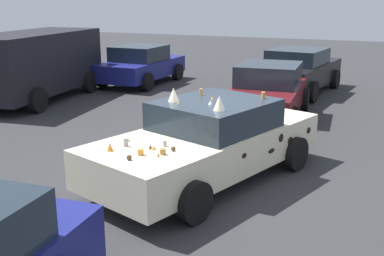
{
  "coord_description": "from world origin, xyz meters",
  "views": [
    {
      "loc": [
        -7.23,
        -2.92,
        3.11
      ],
      "look_at": [
        0.0,
        0.3,
        0.9
      ],
      "focal_mm": 43.93,
      "sensor_mm": 36.0,
      "label": 1
    }
  ],
  "objects_px": {
    "parked_van_far_right": "(34,62)",
    "parked_sedan_near_left": "(298,70)",
    "parked_sedan_row_back_center": "(141,65)",
    "parked_sedan_far_left": "(267,92)",
    "art_car_decorated": "(209,141)"
  },
  "relations": [
    {
      "from": "parked_sedan_far_left",
      "to": "parked_sedan_near_left",
      "type": "height_order",
      "value": "parked_sedan_near_left"
    },
    {
      "from": "parked_sedan_far_left",
      "to": "parked_sedan_row_back_center",
      "type": "xyz_separation_m",
      "value": [
        3.13,
        5.65,
        -0.01
      ]
    },
    {
      "from": "parked_van_far_right",
      "to": "parked_sedan_near_left",
      "type": "distance_m",
      "value": 8.54
    },
    {
      "from": "parked_sedan_row_back_center",
      "to": "parked_sedan_near_left",
      "type": "bearing_deg",
      "value": -83.73
    },
    {
      "from": "parked_van_far_right",
      "to": "parked_sedan_far_left",
      "type": "distance_m",
      "value": 7.27
    },
    {
      "from": "art_car_decorated",
      "to": "parked_sedan_near_left",
      "type": "xyz_separation_m",
      "value": [
        8.49,
        0.2,
        0.05
      ]
    },
    {
      "from": "art_car_decorated",
      "to": "parked_sedan_near_left",
      "type": "height_order",
      "value": "art_car_decorated"
    },
    {
      "from": "parked_van_far_right",
      "to": "parked_sedan_row_back_center",
      "type": "bearing_deg",
      "value": -30.51
    },
    {
      "from": "art_car_decorated",
      "to": "parked_van_far_right",
      "type": "distance_m",
      "value": 8.48
    },
    {
      "from": "parked_sedan_far_left",
      "to": "parked_van_far_right",
      "type": "bearing_deg",
      "value": -89.86
    },
    {
      "from": "parked_sedan_row_back_center",
      "to": "parked_sedan_far_left",
      "type": "bearing_deg",
      "value": -119.47
    },
    {
      "from": "art_car_decorated",
      "to": "parked_van_far_right",
      "type": "relative_size",
      "value": 0.93
    },
    {
      "from": "parked_sedan_far_left",
      "to": "parked_sedan_near_left",
      "type": "relative_size",
      "value": 0.9
    },
    {
      "from": "art_car_decorated",
      "to": "parked_van_far_right",
      "type": "bearing_deg",
      "value": -100.82
    },
    {
      "from": "parked_van_far_right",
      "to": "parked_sedan_near_left",
      "type": "relative_size",
      "value": 1.16
    }
  ]
}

